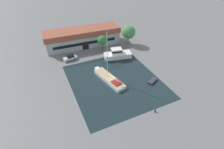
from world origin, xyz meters
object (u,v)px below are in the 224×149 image
object	(u,v)px
quay_tree_near_building	(102,40)
quay_tree_by_water	(129,32)
warehouse_building	(83,37)
motor_cruiser	(117,55)
parked_car	(70,58)
sailboat_moored	(109,78)
small_dinghy	(152,81)

from	to	relation	value
quay_tree_near_building	quay_tree_by_water	xyz separation A→B (m)	(11.51, 1.29, 0.61)
warehouse_building	motor_cruiser	world-z (taller)	warehouse_building
quay_tree_by_water	quay_tree_near_building	bearing A→B (deg)	-173.60
parked_car	sailboat_moored	size ratio (longest dim) A/B	0.32
small_dinghy	quay_tree_near_building	bearing A→B (deg)	168.38
sailboat_moored	motor_cruiser	bearing A→B (deg)	40.40
quay_tree_near_building	small_dinghy	xyz separation A→B (m)	(6.24, -22.75, -4.15)
warehouse_building	quay_tree_near_building	xyz separation A→B (m)	(4.94, -8.06, 1.13)
sailboat_moored	motor_cruiser	xyz separation A→B (m)	(7.71, 10.25, 0.73)
warehouse_building	quay_tree_by_water	world-z (taller)	quay_tree_by_water
sailboat_moored	small_dinghy	xyz separation A→B (m)	(11.10, -5.88, -0.34)
sailboat_moored	motor_cruiser	world-z (taller)	sailboat_moored
sailboat_moored	warehouse_building	bearing A→B (deg)	77.56
quay_tree_near_building	parked_car	bearing A→B (deg)	-176.12
warehouse_building	parked_car	size ratio (longest dim) A/B	6.11
quay_tree_near_building	sailboat_moored	world-z (taller)	sailboat_moored
quay_tree_near_building	quay_tree_by_water	world-z (taller)	quay_tree_by_water
warehouse_building	sailboat_moored	xyz separation A→B (m)	(0.08, -24.93, -2.68)
quay_tree_by_water	motor_cruiser	bearing A→B (deg)	-137.56
parked_car	sailboat_moored	world-z (taller)	sailboat_moored
small_dinghy	quay_tree_by_water	bearing A→B (deg)	140.69
warehouse_building	quay_tree_near_building	world-z (taller)	warehouse_building
warehouse_building	quay_tree_by_water	bearing A→B (deg)	-19.06
motor_cruiser	parked_car	bearing A→B (deg)	81.05
parked_car	motor_cruiser	distance (m)	16.34
sailboat_moored	parked_car	bearing A→B (deg)	102.64
warehouse_building	sailboat_moored	world-z (taller)	sailboat_moored
motor_cruiser	small_dinghy	world-z (taller)	motor_cruiser
parked_car	warehouse_building	bearing A→B (deg)	-48.50
quay_tree_near_building	warehouse_building	bearing A→B (deg)	121.50
warehouse_building	quay_tree_near_building	size ratio (longest dim) A/B	4.68
sailboat_moored	small_dinghy	distance (m)	12.57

